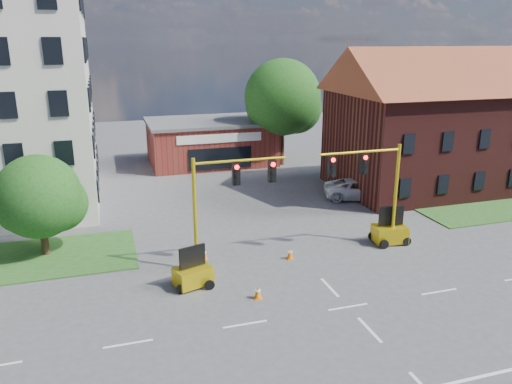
% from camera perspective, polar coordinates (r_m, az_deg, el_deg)
% --- Properties ---
extents(ground, '(120.00, 120.00, 0.00)m').
position_cam_1_polar(ground, '(24.27, 10.47, -12.79)').
color(ground, '#4A494C').
rests_on(ground, ground).
extents(lane_markings, '(60.00, 36.00, 0.01)m').
position_cam_1_polar(lane_markings, '(22.07, 14.18, -16.34)').
color(lane_markings, white).
rests_on(lane_markings, ground).
extents(brick_shop, '(12.40, 8.40, 4.30)m').
position_cam_1_polar(brick_shop, '(50.49, -5.18, 5.79)').
color(brick_shop, maroon).
rests_on(brick_shop, ground).
extents(townhouse_row, '(21.00, 11.00, 11.50)m').
position_cam_1_polar(townhouse_row, '(44.96, 22.16, 8.10)').
color(townhouse_row, '#451714').
rests_on(townhouse_row, ground).
extents(tree_large, '(7.71, 7.34, 10.30)m').
position_cam_1_polar(tree_large, '(48.98, 3.44, 10.45)').
color(tree_large, '#3B2815').
rests_on(tree_large, ground).
extents(tree_nw_front, '(4.97, 4.73, 5.91)m').
position_cam_1_polar(tree_nw_front, '(30.51, -23.08, -0.68)').
color(tree_nw_front, '#3B2815').
rests_on(tree_nw_front, ground).
extents(signal_mast_west, '(5.30, 0.60, 6.20)m').
position_cam_1_polar(signal_mast_west, '(26.43, -3.53, -0.70)').
color(signal_mast_west, gray).
rests_on(signal_mast_west, ground).
extents(signal_mast_east, '(5.30, 0.60, 6.20)m').
position_cam_1_polar(signal_mast_east, '(29.60, 13.08, 0.83)').
color(signal_mast_east, gray).
rests_on(signal_mast_east, ground).
extents(trailer_west, '(2.10, 1.70, 2.07)m').
position_cam_1_polar(trailer_west, '(25.64, -7.22, -9.29)').
color(trailer_west, gold).
rests_on(trailer_west, ground).
extents(trailer_east, '(2.13, 1.57, 2.25)m').
position_cam_1_polar(trailer_east, '(31.59, 15.04, -4.44)').
color(trailer_east, gold).
rests_on(trailer_east, ground).
extents(cone_a, '(0.40, 0.40, 0.70)m').
position_cam_1_polar(cone_a, '(24.41, 0.21, -11.38)').
color(cone_a, orange).
rests_on(cone_a, ground).
extents(cone_b, '(0.40, 0.40, 0.70)m').
position_cam_1_polar(cone_b, '(28.61, -5.95, -7.02)').
color(cone_b, orange).
rests_on(cone_b, ground).
extents(cone_c, '(0.40, 0.40, 0.70)m').
position_cam_1_polar(cone_c, '(28.57, 3.92, -7.00)').
color(cone_c, orange).
rests_on(cone_c, ground).
extents(cone_d, '(0.40, 0.40, 0.70)m').
position_cam_1_polar(cone_d, '(32.56, 13.90, -4.39)').
color(cone_d, orange).
rests_on(cone_d, ground).
extents(pickup_white, '(6.13, 4.25, 1.55)m').
position_cam_1_polar(pickup_white, '(39.75, 11.85, 0.34)').
color(pickup_white, white).
rests_on(pickup_white, ground).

